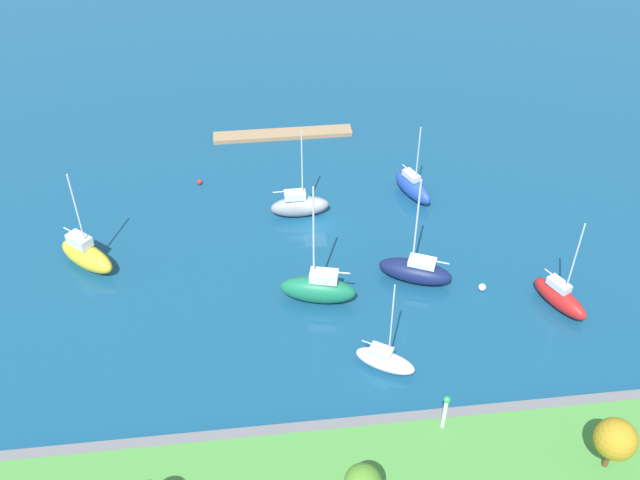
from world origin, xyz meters
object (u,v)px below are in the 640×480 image
sailboat_blue_center_basin (413,187)px  mooring_buoy_white (482,287)px  sailboat_red_lone_north (560,297)px  sailboat_white_off_beacon (385,360)px  harbor_beacon (445,410)px  park_tree_center (616,439)px  mooring_buoy_red (200,182)px  sailboat_green_west_end (318,288)px  pier_dock (283,134)px  sailboat_navy_near_pier (416,271)px  sailboat_gray_outer_mooring (300,205)px  sailboat_yellow_by_breakwater (86,255)px

sailboat_blue_center_basin → mooring_buoy_white: bearing=-12.3°
sailboat_red_lone_north → sailboat_white_off_beacon: size_ratio=1.03×
harbor_beacon → sailboat_red_lone_north: sailboat_red_lone_north is taller
harbor_beacon → park_tree_center: (-11.72, 5.06, 1.26)m
mooring_buoy_red → sailboat_red_lone_north: bearing=144.5°
sailboat_green_west_end → sailboat_white_off_beacon: 10.68m
mooring_buoy_white → pier_dock: bearing=-61.0°
sailboat_red_lone_north → sailboat_navy_near_pier: bearing=-138.4°
sailboat_navy_near_pier → sailboat_blue_center_basin: 14.77m
sailboat_blue_center_basin → sailboat_white_off_beacon: bearing=-42.0°
sailboat_green_west_end → sailboat_gray_outer_mooring: (0.52, -14.24, -0.20)m
sailboat_gray_outer_mooring → pier_dock: bearing=91.1°
park_tree_center → sailboat_blue_center_basin: bearing=-79.9°
pier_dock → sailboat_navy_near_pier: (-11.44, 30.02, 0.99)m
pier_dock → park_tree_center: park_tree_center is taller
park_tree_center → mooring_buoy_white: 22.45m
sailboat_blue_center_basin → mooring_buoy_red: 25.87m
sailboat_navy_near_pier → sailboat_green_west_end: size_ratio=0.90×
sailboat_green_west_end → sailboat_yellow_by_breakwater: size_ratio=1.16×
sailboat_navy_near_pier → sailboat_white_off_beacon: 12.46m
harbor_beacon → sailboat_navy_near_pier: bearing=-95.9°
sailboat_gray_outer_mooring → mooring_buoy_red: (11.58, -7.58, -1.07)m
sailboat_green_west_end → sailboat_red_lone_north: sailboat_green_west_end is taller
harbor_beacon → sailboat_green_west_end: size_ratio=0.27×
harbor_beacon → sailboat_red_lone_north: bearing=-138.4°
sailboat_white_off_beacon → mooring_buoy_red: sailboat_white_off_beacon is taller
sailboat_yellow_by_breakwater → sailboat_green_west_end: bearing=22.8°
harbor_beacon → sailboat_gray_outer_mooring: 32.75m
pier_dock → sailboat_yellow_by_breakwater: 32.85m
sailboat_white_off_beacon → mooring_buoy_red: (17.10, -31.24, -0.68)m
park_tree_center → sailboat_navy_near_pier: size_ratio=0.40×
park_tree_center → mooring_buoy_red: size_ratio=8.38×
sailboat_green_west_end → mooring_buoy_red: 24.98m
sailboat_navy_near_pier → sailboat_yellow_by_breakwater: (33.87, -6.06, 0.30)m
mooring_buoy_white → mooring_buoy_red: bearing=-37.7°
park_tree_center → sailboat_blue_center_basin: (6.89, -38.62, -3.35)m
harbor_beacon → park_tree_center: 12.83m
sailboat_yellow_by_breakwater → mooring_buoy_white: bearing=29.6°
harbor_beacon → sailboat_gray_outer_mooring: bearing=-74.3°
pier_dock → mooring_buoy_white: 36.99m
harbor_beacon → sailboat_navy_near_pier: size_ratio=0.30×
park_tree_center → sailboat_navy_near_pier: bearing=-68.0°
pier_dock → sailboat_gray_outer_mooring: (-0.62, 17.63, 1.10)m
park_tree_center → sailboat_yellow_by_breakwater: size_ratio=0.42×
sailboat_green_west_end → mooring_buoy_white: (-16.78, 0.49, -1.19)m
park_tree_center → sailboat_blue_center_basin: sailboat_blue_center_basin is taller
sailboat_yellow_by_breakwater → mooring_buoy_red: 18.08m
sailboat_green_west_end → sailboat_red_lone_north: bearing=-174.4°
sailboat_green_west_end → mooring_buoy_red: (12.10, -21.81, -1.28)m
sailboat_green_west_end → sailboat_blue_center_basin: 20.98m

